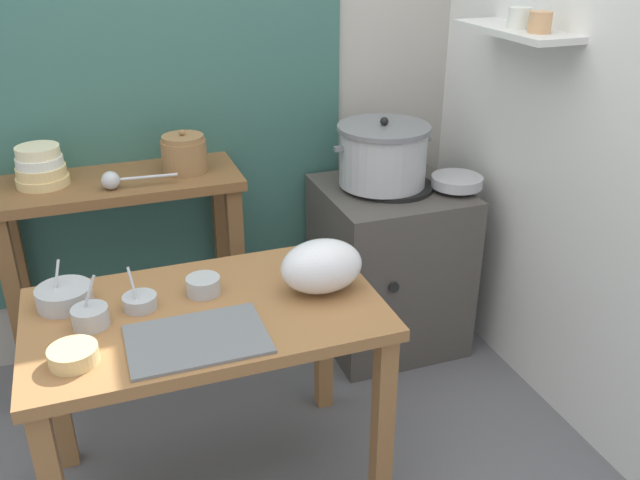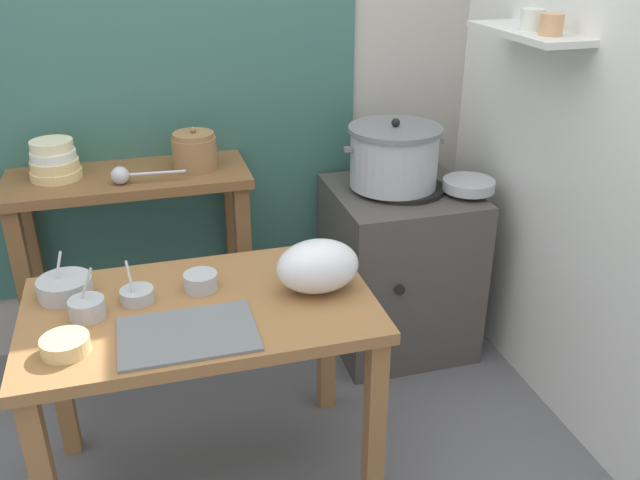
{
  "view_description": "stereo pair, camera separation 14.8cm",
  "coord_description": "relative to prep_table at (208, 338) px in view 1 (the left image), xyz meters",
  "views": [
    {
      "loc": [
        -0.3,
        -1.79,
        1.82
      ],
      "look_at": [
        0.41,
        0.19,
        0.82
      ],
      "focal_mm": 37.9,
      "sensor_mm": 36.0,
      "label": 1
    },
    {
      "loc": [
        -0.16,
        -1.84,
        1.82
      ],
      "look_at": [
        0.41,
        0.19,
        0.82
      ],
      "focal_mm": 37.9,
      "sensor_mm": 36.0,
      "label": 2
    }
  ],
  "objects": [
    {
      "name": "prep_bowl_2",
      "position": [
        -0.41,
        0.17,
        0.15
      ],
      "size": [
        0.17,
        0.17,
        0.14
      ],
      "color": "#B7BABF",
      "rests_on": "prep_table"
    },
    {
      "name": "prep_table",
      "position": [
        0.0,
        0.0,
        0.0
      ],
      "size": [
        1.1,
        0.66,
        0.72
      ],
      "color": "#9E6B3D",
      "rests_on": "ground"
    },
    {
      "name": "steamer_pot",
      "position": [
        0.91,
        0.68,
        0.3
      ],
      "size": [
        0.45,
        0.4,
        0.3
      ],
      "color": "#B7BABF",
      "rests_on": "stove_block"
    },
    {
      "name": "serving_tray",
      "position": [
        -0.06,
        -0.17,
        0.12
      ],
      "size": [
        0.4,
        0.28,
        0.01
      ],
      "primitive_type": "cube",
      "color": "slate",
      "rests_on": "prep_table"
    },
    {
      "name": "prep_bowl_1",
      "position": [
        -0.34,
        0.02,
        0.14
      ],
      "size": [
        0.11,
        0.11,
        0.16
      ],
      "color": "#B7BABF",
      "rests_on": "prep_table"
    },
    {
      "name": "wall_back",
      "position": [
        0.11,
        1.05,
        0.69
      ],
      "size": [
        4.4,
        0.12,
        2.6
      ],
      "color": "#B2ADA3",
      "rests_on": "ground"
    },
    {
      "name": "wide_pan",
      "position": [
        1.21,
        0.54,
        0.19
      ],
      "size": [
        0.22,
        0.22,
        0.04
      ],
      "primitive_type": "cylinder",
      "color": "#B7BABF",
      "rests_on": "stove_block"
    },
    {
      "name": "prep_bowl_0",
      "position": [
        -0.39,
        -0.16,
        0.14
      ],
      "size": [
        0.14,
        0.14,
        0.05
      ],
      "color": "#E5C684",
      "rests_on": "prep_table"
    },
    {
      "name": "back_shelf_table",
      "position": [
        -0.19,
        0.79,
        0.07
      ],
      "size": [
        0.96,
        0.4,
        0.9
      ],
      "color": "brown",
      "rests_on": "ground"
    },
    {
      "name": "stove_block",
      "position": [
        0.95,
        0.66,
        -0.23
      ],
      "size": [
        0.6,
        0.61,
        0.78
      ],
      "color": "#4C4742",
      "rests_on": "ground"
    },
    {
      "name": "plastic_bag",
      "position": [
        0.38,
        -0.01,
        0.2
      ],
      "size": [
        0.27,
        0.2,
        0.18
      ],
      "primitive_type": "ellipsoid",
      "color": "white",
      "rests_on": "prep_table"
    },
    {
      "name": "prep_bowl_3",
      "position": [
        0.02,
        0.1,
        0.14
      ],
      "size": [
        0.11,
        0.11,
        0.06
      ],
      "color": "#B7BABF",
      "rests_on": "prep_table"
    },
    {
      "name": "clay_pot",
      "position": [
        0.09,
        0.79,
        0.36
      ],
      "size": [
        0.18,
        0.18,
        0.17
      ],
      "color": "olive",
      "rests_on": "back_shelf_table"
    },
    {
      "name": "prep_bowl_4",
      "position": [
        -0.19,
        0.07,
        0.14
      ],
      "size": [
        0.11,
        0.11,
        0.13
      ],
      "color": "#B7BABF",
      "rests_on": "prep_table"
    },
    {
      "name": "bowl_stack_enamel",
      "position": [
        -0.45,
        0.82,
        0.36
      ],
      "size": [
        0.2,
        0.2,
        0.15
      ],
      "color": "#E5C684",
      "rests_on": "back_shelf_table"
    },
    {
      "name": "ladle",
      "position": [
        -0.2,
        0.68,
        0.33
      ],
      "size": [
        0.28,
        0.07,
        0.07
      ],
      "color": "#B7BABF",
      "rests_on": "back_shelf_table"
    },
    {
      "name": "wall_right",
      "position": [
        1.43,
        0.16,
        0.69
      ],
      "size": [
        0.3,
        3.2,
        2.6
      ],
      "color": "white",
      "rests_on": "ground"
    }
  ]
}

